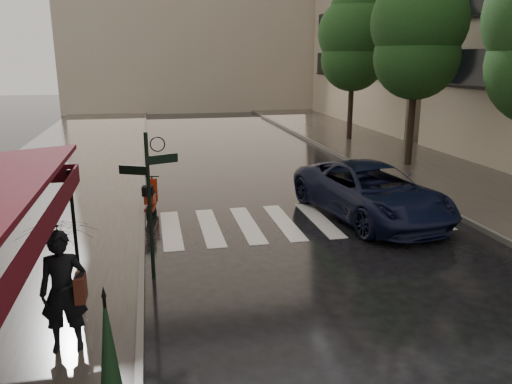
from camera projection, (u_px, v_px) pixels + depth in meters
name	position (u px, v px, depth m)	size (l,w,h in m)	color
ground	(233.00, 350.00, 7.96)	(120.00, 120.00, 0.00)	black
sidewalk_near	(59.00, 182.00, 18.37)	(6.00, 60.00, 0.12)	#38332D
sidewalk_far	(423.00, 165.00, 21.32)	(5.50, 60.00, 0.12)	#38332D
curb_near	(144.00, 178.00, 18.98)	(0.12, 60.00, 0.16)	#595651
curb_far	(362.00, 167.00, 20.76)	(0.12, 60.00, 0.16)	#595651
crosswalk	(301.00, 221.00, 14.22)	(7.85, 3.20, 0.01)	silver
signpost	(149.00, 194.00, 10.07)	(1.17, 0.29, 3.10)	black
tree_mid	(419.00, 29.00, 19.73)	(3.80, 3.80, 8.34)	black
tree_far	(354.00, 39.00, 26.41)	(3.80, 3.80, 8.16)	black
pedestrian_with_umbrella	(58.00, 245.00, 7.35)	(1.14, 1.16, 2.59)	black
scooter	(151.00, 199.00, 14.60)	(0.52, 1.60, 1.05)	black
parked_car	(371.00, 191.00, 14.37)	(2.58, 5.60, 1.56)	black
parasol_back	(111.00, 376.00, 5.29)	(0.39, 0.39, 2.10)	black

